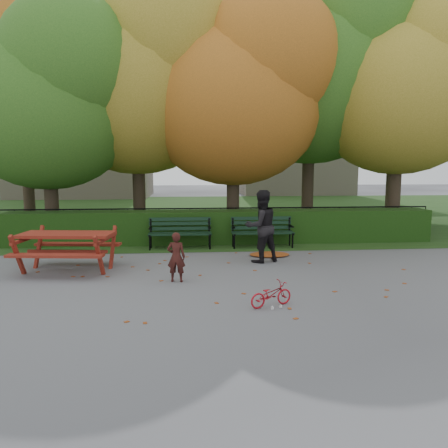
{
  "coord_description": "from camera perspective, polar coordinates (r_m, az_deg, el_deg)",
  "views": [
    {
      "loc": [
        -1.08,
        -8.83,
        2.38
      ],
      "look_at": [
        -0.22,
        1.41,
        1.0
      ],
      "focal_mm": 35.0,
      "sensor_mm": 36.0,
      "label": 1
    }
  ],
  "objects": [
    {
      "name": "leaf_pile",
      "position": [
        11.69,
        5.96,
        -3.96
      ],
      "size": [
        1.22,
        0.99,
        0.07
      ],
      "primitive_type": "ellipsoid",
      "rotation": [
        0.0,
        0.0,
        -0.26
      ],
      "color": "maroon",
      "rests_on": "ground"
    },
    {
      "name": "tree_g",
      "position": [
        21.06,
        22.63,
        15.23
      ],
      "size": [
        6.3,
        6.0,
        8.55
      ],
      "color": "#32251C",
      "rests_on": "ground"
    },
    {
      "name": "bicycle",
      "position": [
        7.54,
        6.16,
        -9.12
      ],
      "size": [
        0.85,
        0.58,
        0.42
      ],
      "primitive_type": "imported",
      "rotation": [
        0.0,
        0.0,
        1.98
      ],
      "color": "#AD0F1B",
      "rests_on": "ground"
    },
    {
      "name": "building_right",
      "position": [
        38.11,
        9.22,
        12.99
      ],
      "size": [
        9.0,
        6.0,
        12.0
      ],
      "primitive_type": "cube",
      "color": "tan",
      "rests_on": "ground"
    },
    {
      "name": "leaf_scatter",
      "position": [
        9.5,
        1.88,
        -6.83
      ],
      "size": [
        9.0,
        5.7,
        0.01
      ],
      "primitive_type": null,
      "color": "maroon",
      "rests_on": "ground"
    },
    {
      "name": "adult",
      "position": [
        10.79,
        4.87,
        -0.3
      ],
      "size": [
        1.06,
        0.95,
        1.79
      ],
      "primitive_type": "imported",
      "rotation": [
        0.0,
        0.0,
        3.52
      ],
      "color": "black",
      "rests_on": "ground"
    },
    {
      "name": "tree_a",
      "position": [
        15.14,
        -21.3,
        15.26
      ],
      "size": [
        5.88,
        5.6,
        7.48
      ],
      "color": "#32251C",
      "rests_on": "ground"
    },
    {
      "name": "ground",
      "position": [
        9.21,
        2.1,
        -7.33
      ],
      "size": [
        90.0,
        90.0,
        0.0
      ],
      "primitive_type": "plane",
      "color": "slate",
      "rests_on": "ground"
    },
    {
      "name": "building_left",
      "position": [
        36.09,
        -18.13,
        15.42
      ],
      "size": [
        10.0,
        7.0,
        15.0
      ],
      "primitive_type": "cube",
      "color": "tan",
      "rests_on": "ground"
    },
    {
      "name": "bench_right",
      "position": [
        12.86,
        5.0,
        -0.71
      ],
      "size": [
        1.8,
        0.57,
        0.88
      ],
      "color": "black",
      "rests_on": "ground"
    },
    {
      "name": "tree_c",
      "position": [
        15.12,
        2.63,
        16.93
      ],
      "size": [
        6.3,
        6.0,
        8.0
      ],
      "color": "#32251C",
      "rests_on": "ground"
    },
    {
      "name": "hedge",
      "position": [
        13.51,
        -0.19,
        -0.36
      ],
      "size": [
        13.0,
        0.9,
        1.0
      ],
      "primitive_type": "cube",
      "color": "black",
      "rests_on": "ground"
    },
    {
      "name": "tree_d",
      "position": [
        17.19,
        12.81,
        19.54
      ],
      "size": [
        7.14,
        6.8,
        9.58
      ],
      "color": "#32251C",
      "rests_on": "ground"
    },
    {
      "name": "tree_f",
      "position": [
        19.34,
        -24.07,
        16.85
      ],
      "size": [
        6.93,
        6.6,
        9.19
      ],
      "color": "#32251C",
      "rests_on": "ground"
    },
    {
      "name": "tree_b",
      "position": [
        15.93,
        -10.17,
        18.46
      ],
      "size": [
        6.72,
        6.4,
        8.79
      ],
      "color": "#32251C",
      "rests_on": "ground"
    },
    {
      "name": "tree_e",
      "position": [
        16.69,
        23.36,
        16.35
      ],
      "size": [
        6.09,
        5.8,
        8.16
      ],
      "color": "#32251C",
      "rests_on": "ground"
    },
    {
      "name": "child",
      "position": [
        9.02,
        -6.26,
        -4.31
      ],
      "size": [
        0.41,
        0.29,
        1.03
      ],
      "primitive_type": "imported",
      "rotation": [
        0.0,
        0.0,
        3.01
      ],
      "color": "#3A1612",
      "rests_on": "ground"
    },
    {
      "name": "bench_left",
      "position": [
        12.67,
        -5.76,
        -0.84
      ],
      "size": [
        1.8,
        0.57,
        0.88
      ],
      "color": "black",
      "rests_on": "ground"
    },
    {
      "name": "picnic_table",
      "position": [
        10.45,
        -19.82,
        -2.17
      ],
      "size": [
        2.22,
        1.87,
        1.0
      ],
      "rotation": [
        0.0,
        0.0,
        -0.11
      ],
      "color": "maroon",
      "rests_on": "ground"
    },
    {
      "name": "iron_fence",
      "position": [
        14.29,
        -0.45,
        0.23
      ],
      "size": [
        14.0,
        0.04,
        1.02
      ],
      "color": "black",
      "rests_on": "ground"
    },
    {
      "name": "grass_strip",
      "position": [
        22.98,
        -2.11,
        1.7
      ],
      "size": [
        90.0,
        90.0,
        0.0
      ],
      "primitive_type": "plane",
      "color": "#1B3912",
      "rests_on": "ground"
    }
  ]
}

